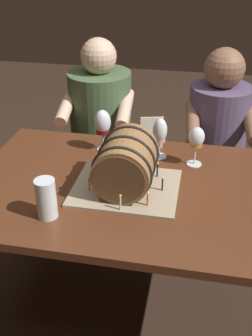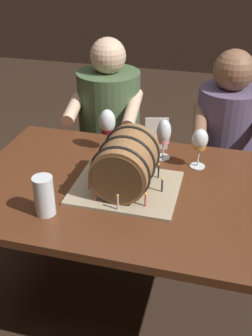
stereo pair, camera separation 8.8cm
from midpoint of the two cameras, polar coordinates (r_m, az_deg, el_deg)
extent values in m
plane|color=#332319|center=(2.18, 2.28, -18.91)|extent=(8.00, 8.00, 0.00)
cube|color=#562D19|center=(1.71, 2.76, -3.13)|extent=(1.40, 0.88, 0.03)
cube|color=#562D19|center=(2.39, -10.63, -3.29)|extent=(0.07, 0.07, 0.70)
cube|color=tan|center=(1.68, 1.50, -2.79)|extent=(0.43, 0.35, 0.01)
cylinder|color=olive|center=(1.61, 1.55, 0.71)|extent=(0.22, 0.27, 0.22)
cylinder|color=brown|center=(1.50, 0.35, -1.78)|extent=(0.20, 0.00, 0.20)
cylinder|color=brown|center=(1.73, 2.60, 2.88)|extent=(0.20, 0.00, 0.20)
torus|color=black|center=(1.54, 0.77, -0.91)|extent=(0.24, 0.01, 0.24)
torus|color=black|center=(1.61, 1.55, 0.71)|extent=(0.24, 0.01, 0.24)
torus|color=black|center=(1.69, 2.27, 2.20)|extent=(0.24, 0.01, 0.24)
cylinder|color=black|center=(1.64, 6.59, -2.53)|extent=(0.01, 0.01, 0.05)
sphere|color=#F9C64C|center=(1.62, 6.66, -1.56)|extent=(0.01, 0.01, 0.01)
cylinder|color=black|center=(1.73, 6.02, -0.53)|extent=(0.01, 0.01, 0.06)
sphere|color=#F9C64C|center=(1.71, 6.08, 0.50)|extent=(0.01, 0.01, 0.01)
cylinder|color=#D64C47|center=(1.79, 3.42, 0.73)|extent=(0.01, 0.01, 0.06)
sphere|color=#F9C64C|center=(1.77, 3.45, 1.69)|extent=(0.01, 0.01, 0.01)
cylinder|color=silver|center=(1.79, 0.72, 0.92)|extent=(0.01, 0.01, 0.06)
sphere|color=#F9C64C|center=(1.77, 0.73, 1.92)|extent=(0.01, 0.01, 0.01)
cylinder|color=silver|center=(1.72, -2.80, -0.36)|extent=(0.01, 0.01, 0.06)
sphere|color=#F9C64C|center=(1.71, -2.83, 0.69)|extent=(0.01, 0.01, 0.01)
cylinder|color=#D64C47|center=(1.64, -3.67, -2.12)|extent=(0.01, 0.01, 0.06)
sphere|color=#F9C64C|center=(1.63, -3.71, -1.07)|extent=(0.01, 0.01, 0.01)
cylinder|color=#D64C47|center=(1.58, -2.74, -3.89)|extent=(0.01, 0.01, 0.05)
sphere|color=#F9C64C|center=(1.56, -2.77, -2.96)|extent=(0.01, 0.01, 0.01)
cylinder|color=silver|center=(1.53, 0.47, -4.96)|extent=(0.01, 0.01, 0.06)
sphere|color=#F9C64C|center=(1.51, 0.48, -3.90)|extent=(0.01, 0.01, 0.01)
cylinder|color=#D64C47|center=(1.55, 4.34, -4.60)|extent=(0.01, 0.01, 0.05)
sphere|color=#F9C64C|center=(1.53, 4.39, -3.65)|extent=(0.01, 0.01, 0.01)
cylinder|color=white|center=(1.87, 11.25, 0.24)|extent=(0.07, 0.07, 0.00)
cylinder|color=white|center=(1.85, 11.40, 1.47)|extent=(0.01, 0.01, 0.09)
ellipsoid|color=white|center=(1.81, 11.68, 3.97)|extent=(0.07, 0.07, 0.09)
cylinder|color=#C6842D|center=(1.82, 11.59, 3.16)|extent=(0.06, 0.06, 0.03)
cylinder|color=white|center=(1.98, -1.28, 2.73)|extent=(0.06, 0.06, 0.00)
cylinder|color=white|center=(1.96, -1.29, 3.84)|extent=(0.01, 0.01, 0.08)
ellipsoid|color=white|center=(1.92, -1.33, 6.50)|extent=(0.08, 0.08, 0.12)
cylinder|color=maroon|center=(1.94, -1.31, 5.52)|extent=(0.06, 0.06, 0.04)
cylinder|color=white|center=(1.92, 6.44, 1.48)|extent=(0.07, 0.07, 0.00)
cylinder|color=white|center=(1.90, 6.50, 2.50)|extent=(0.01, 0.01, 0.07)
ellipsoid|color=white|center=(1.86, 6.67, 5.09)|extent=(0.07, 0.07, 0.12)
cylinder|color=pink|center=(1.87, 6.61, 4.16)|extent=(0.05, 0.05, 0.04)
cylinder|color=white|center=(1.52, -9.75, -3.87)|extent=(0.08, 0.08, 0.16)
cylinder|color=#C6842D|center=(1.54, -9.66, -4.74)|extent=(0.07, 0.07, 0.10)
cylinder|color=white|center=(1.51, -9.84, -3.00)|extent=(0.07, 0.07, 0.01)
cube|color=silver|center=(1.96, 5.57, 4.78)|extent=(0.11, 0.04, 0.16)
cube|color=#2A3A24|center=(2.64, -1.19, -2.30)|extent=(0.34, 0.32, 0.45)
cylinder|color=#47603D|center=(2.41, -1.31, 7.39)|extent=(0.38, 0.38, 0.52)
sphere|color=beige|center=(2.30, -1.41, 15.38)|extent=(0.20, 0.20, 0.20)
cylinder|color=beige|center=(2.22, 2.05, 8.23)|extent=(0.09, 0.31, 0.14)
cylinder|color=beige|center=(2.29, -6.05, 8.77)|extent=(0.09, 0.31, 0.14)
cube|color=#372D40|center=(2.57, 13.46, -4.31)|extent=(0.34, 0.32, 0.45)
cylinder|color=#5B4C6B|center=(2.34, 14.81, 5.11)|extent=(0.36, 0.36, 0.48)
sphere|color=brown|center=(2.22, 15.97, 12.98)|extent=(0.21, 0.21, 0.21)
cylinder|color=brown|center=(2.17, 11.43, 6.20)|extent=(0.10, 0.31, 0.14)
camera|label=1|loc=(0.04, -88.46, 0.91)|focal=43.63mm
camera|label=2|loc=(0.04, 91.54, -0.91)|focal=43.63mm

